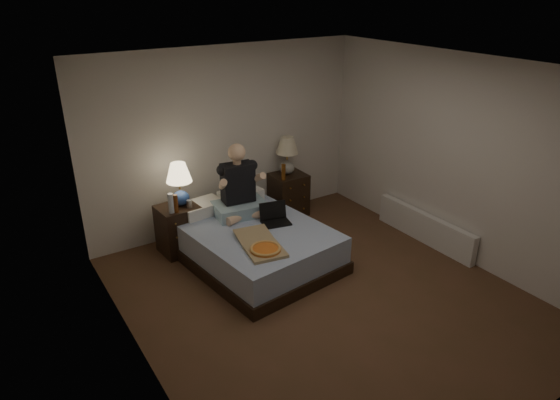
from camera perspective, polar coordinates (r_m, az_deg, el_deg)
floor at (r=5.69m, az=5.01°, el=-10.98°), size 4.00×4.50×0.00m
ceiling at (r=4.73m, az=6.11°, el=14.70°), size 4.00×4.50×0.00m
wall_back at (r=6.88m, az=-6.15°, el=6.90°), size 4.00×0.00×2.50m
wall_front at (r=3.81m, az=27.13°, el=-10.73°), size 4.00×0.00×2.50m
wall_left at (r=4.26m, az=-16.35°, el=-5.14°), size 0.00×4.50×2.50m
wall_right at (r=6.45m, az=19.72°, el=4.43°), size 0.00×4.50×2.50m
bed at (r=6.22m, az=-2.99°, el=-5.05°), size 1.65×2.07×0.48m
nightstand_left at (r=6.53m, az=-11.48°, el=-3.26°), size 0.52×0.47×0.63m
nightstand_right at (r=7.42m, az=0.97°, el=0.65°), size 0.49×0.45×0.63m
lamp_left at (r=6.32m, az=-11.41°, el=1.75°), size 0.36×0.36×0.56m
lamp_right at (r=7.23m, az=0.82°, el=5.08°), size 0.41×0.41×0.56m
water_bottle at (r=6.20m, az=-12.35°, el=-0.37°), size 0.07×0.07×0.25m
soda_can at (r=6.32m, az=-10.32°, el=-0.43°), size 0.07×0.07×0.10m
beer_bottle_left at (r=6.20m, az=-11.84°, el=-0.39°), size 0.06×0.06×0.23m
beer_bottle_right at (r=7.07m, az=0.40°, el=3.21°), size 0.06×0.06×0.23m
person at (r=6.25m, az=-4.70°, el=2.23°), size 0.72×0.60×0.93m
laptop at (r=6.12m, az=-0.46°, el=-1.70°), size 0.39×0.35×0.24m
pizza_box at (r=5.52m, az=-1.67°, el=-5.70°), size 0.52×0.82×0.08m
radiator at (r=6.97m, az=16.21°, el=-3.05°), size 0.10×1.60×0.40m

